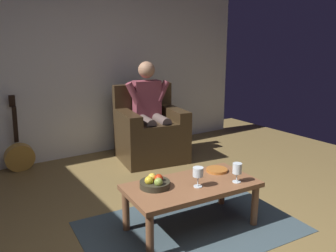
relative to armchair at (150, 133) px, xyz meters
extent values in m
cube|color=silver|center=(0.88, -0.69, 1.03)|extent=(5.61, 0.06, 2.76)
cube|color=#38484E|center=(0.62, 1.72, -0.35)|extent=(1.88, 1.29, 0.01)
cube|color=#362716|center=(0.01, 0.04, -0.13)|extent=(0.93, 0.88, 0.44)
cube|color=#362716|center=(0.02, 0.10, 0.14)|extent=(0.58, 0.71, 0.10)
cube|color=#362716|center=(-0.31, 0.09, 0.21)|extent=(0.29, 0.77, 0.24)
cube|color=#362716|center=(0.33, -0.02, 0.21)|extent=(0.29, 0.77, 0.24)
cube|color=#362716|center=(-0.05, -0.28, 0.36)|extent=(0.83, 0.26, 0.54)
cube|color=brown|center=(-0.02, -0.11, 0.44)|extent=(0.38, 0.24, 0.51)
sphere|color=#A87A5B|center=(-0.02, -0.11, 0.83)|extent=(0.22, 0.22, 0.22)
cylinder|color=brown|center=(-0.08, 0.13, 0.20)|extent=(0.20, 0.46, 0.13)
cylinder|color=brown|center=(-0.04, 0.35, -0.08)|extent=(0.14, 0.14, 0.54)
cylinder|color=brown|center=(-0.21, -0.03, 0.55)|extent=(0.21, 0.12, 0.29)
cylinder|color=brown|center=(0.12, 0.09, 0.20)|extent=(0.20, 0.46, 0.13)
cylinder|color=brown|center=(0.16, 0.32, -0.08)|extent=(0.14, 0.14, 0.54)
cylinder|color=brown|center=(0.19, -0.09, 0.55)|extent=(0.21, 0.12, 0.29)
cube|color=brown|center=(0.62, 1.72, 0.03)|extent=(1.14, 0.64, 0.04)
cylinder|color=brown|center=(0.14, 1.99, -0.17)|extent=(0.06, 0.06, 0.36)
cylinder|color=brown|center=(1.14, 1.91, -0.17)|extent=(0.06, 0.06, 0.36)
cylinder|color=brown|center=(0.10, 1.53, -0.17)|extent=(0.06, 0.06, 0.36)
cylinder|color=brown|center=(1.10, 1.45, -0.17)|extent=(0.06, 0.06, 0.36)
cylinder|color=#B28436|center=(1.56, -0.48, -0.18)|extent=(0.35, 0.16, 0.36)
cylinder|color=black|center=(1.56, -0.43, -0.16)|extent=(0.10, 0.02, 0.10)
cube|color=black|center=(1.56, -0.54, 0.22)|extent=(0.05, 0.11, 0.45)
cube|color=black|center=(1.56, -0.59, 0.50)|extent=(0.07, 0.05, 0.14)
cylinder|color=silver|center=(0.29, 1.90, 0.05)|extent=(0.07, 0.07, 0.01)
cylinder|color=silver|center=(0.29, 1.90, 0.09)|extent=(0.01, 0.01, 0.07)
cylinder|color=silver|center=(0.29, 1.90, 0.17)|extent=(0.08, 0.08, 0.09)
cylinder|color=#590C19|center=(0.29, 1.90, 0.15)|extent=(0.07, 0.07, 0.03)
cylinder|color=silver|center=(0.62, 1.80, 0.05)|extent=(0.07, 0.07, 0.01)
cylinder|color=silver|center=(0.62, 1.80, 0.10)|extent=(0.01, 0.01, 0.09)
cylinder|color=silver|center=(0.62, 1.80, 0.18)|extent=(0.09, 0.09, 0.07)
cylinder|color=#590C19|center=(0.62, 1.80, 0.16)|extent=(0.08, 0.08, 0.03)
cylinder|color=#2F2C1F|center=(0.91, 1.61, 0.07)|extent=(0.25, 0.25, 0.05)
sphere|color=gold|center=(0.97, 1.62, 0.12)|extent=(0.07, 0.07, 0.07)
sphere|color=olive|center=(0.92, 1.69, 0.12)|extent=(0.07, 0.07, 0.07)
sphere|color=#B22B0F|center=(0.88, 1.62, 0.12)|extent=(0.07, 0.07, 0.07)
sphere|color=gold|center=(0.91, 1.58, 0.12)|extent=(0.07, 0.07, 0.07)
cylinder|color=#AF6428|center=(0.26, 1.63, 0.06)|extent=(0.19, 0.19, 0.02)
camera|label=1|loc=(2.25, 3.82, 1.19)|focal=36.80mm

